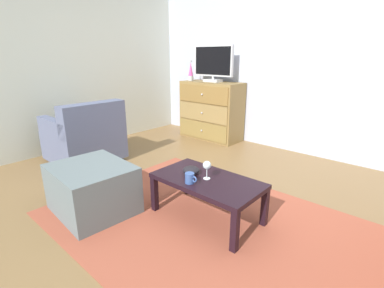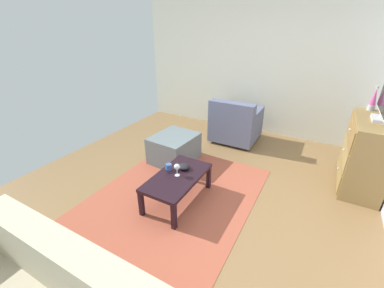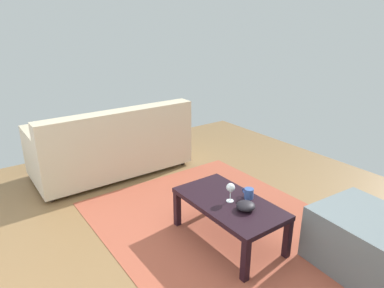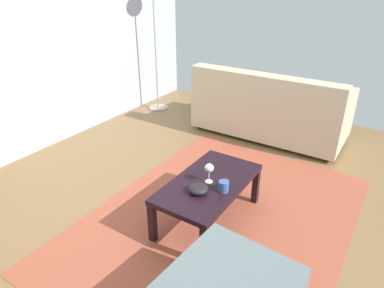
{
  "view_description": "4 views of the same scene",
  "coord_description": "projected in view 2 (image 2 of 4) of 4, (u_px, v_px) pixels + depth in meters",
  "views": [
    {
      "loc": [
        1.48,
        -1.81,
        1.35
      ],
      "look_at": [
        0.02,
        -0.17,
        0.66
      ],
      "focal_mm": 26.15,
      "sensor_mm": 36.0,
      "label": 1
    },
    {
      "loc": [
        2.25,
        1.25,
        2.02
      ],
      "look_at": [
        -0.15,
        -0.08,
        0.67
      ],
      "focal_mm": 23.13,
      "sensor_mm": 36.0,
      "label": 2
    },
    {
      "loc": [
        -1.63,
        1.54,
        1.75
      ],
      "look_at": [
        0.29,
        0.15,
        0.87
      ],
      "focal_mm": 31.97,
      "sensor_mm": 36.0,
      "label": 3
    },
    {
      "loc": [
        -1.77,
        -1.21,
        1.79
      ],
      "look_at": [
        0.04,
        -0.03,
        0.71
      ],
      "focal_mm": 31.79,
      "sensor_mm": 36.0,
      "label": 4
    }
  ],
  "objects": [
    {
      "name": "wall_plain_left",
      "position": [
        259.0,
        68.0,
        4.72
      ],
      "size": [
        0.12,
        4.81,
        2.5
      ],
      "primitive_type": "cube",
      "color": "silver",
      "rests_on": "ground_plane"
    },
    {
      "name": "ottoman",
      "position": [
        174.0,
        148.0,
        3.95
      ],
      "size": [
        0.74,
        0.65,
        0.43
      ],
      "primitive_type": "cube",
      "rotation": [
        0.0,
        0.0,
        -0.07
      ],
      "color": "slate",
      "rests_on": "ground_plane"
    },
    {
      "name": "armchair",
      "position": [
        235.0,
        124.0,
        4.57
      ],
      "size": [
        0.8,
        0.8,
        0.81
      ],
      "color": "#332319",
      "rests_on": "ground_plane"
    },
    {
      "name": "mug",
      "position": [
        169.0,
        167.0,
        3.07
      ],
      "size": [
        0.11,
        0.08,
        0.08
      ],
      "color": "#395699",
      "rests_on": "coffee_table"
    },
    {
      "name": "bowl_decorative",
      "position": [
        184.0,
        167.0,
        3.1
      ],
      "size": [
        0.15,
        0.15,
        0.07
      ],
      "primitive_type": "ellipsoid",
      "color": "black",
      "rests_on": "coffee_table"
    },
    {
      "name": "area_rug",
      "position": [
        170.0,
        200.0,
        3.13
      ],
      "size": [
        2.6,
        1.9,
        0.01
      ],
      "primitive_type": "cube",
      "color": "#A24D37",
      "rests_on": "ground_plane"
    },
    {
      "name": "ground_plane",
      "position": [
        192.0,
        198.0,
        3.21
      ],
      "size": [
        5.74,
        4.81,
        0.05
      ],
      "primitive_type": "cube",
      "color": "olive"
    },
    {
      "name": "lava_lamp",
      "position": [
        374.0,
        100.0,
        3.32
      ],
      "size": [
        0.09,
        0.09,
        0.33
      ],
      "color": "#B7B7BC",
      "rests_on": "dresser"
    },
    {
      "name": "wine_glass",
      "position": [
        177.0,
        167.0,
        2.93
      ],
      "size": [
        0.07,
        0.07,
        0.16
      ],
      "color": "silver",
      "rests_on": "coffee_table"
    },
    {
      "name": "dresser",
      "position": [
        365.0,
        154.0,
        3.24
      ],
      "size": [
        1.03,
        0.49,
        0.95
      ],
      "color": "olive",
      "rests_on": "ground_plane"
    },
    {
      "name": "coffee_table",
      "position": [
        177.0,
        179.0,
        2.99
      ],
      "size": [
        0.92,
        0.5,
        0.37
      ],
      "color": "black",
      "rests_on": "ground_plane"
    }
  ]
}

